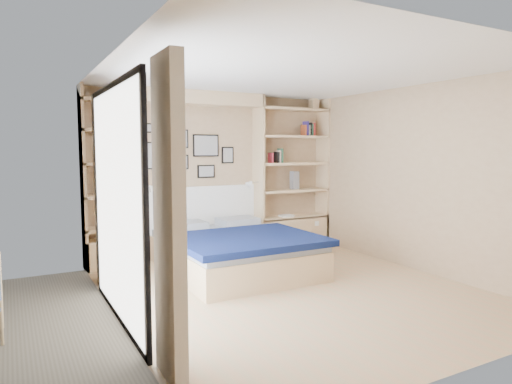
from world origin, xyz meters
TOP-DOWN VIEW (x-y plane):
  - ground at (0.00, 0.00)m, footprint 4.50×4.50m
  - room_shell at (-0.39, 1.52)m, footprint 4.50×4.50m
  - bed at (-0.21, 1.11)m, footprint 1.80×2.25m
  - photo_gallery at (-0.45, 2.22)m, footprint 1.48×0.02m
  - reading_lamps at (-0.30, 2.00)m, footprint 1.92×0.12m
  - shelf_decor at (1.14, 2.07)m, footprint 3.59×0.23m

SIDE VIEW (x-z plane):
  - ground at x=0.00m, z-range 0.00..0.00m
  - bed at x=-0.21m, z-range -0.25..0.82m
  - room_shell at x=-0.39m, z-range -1.17..3.33m
  - reading_lamps at x=-0.30m, z-range 1.03..1.17m
  - photo_gallery at x=-0.45m, z-range 1.19..2.01m
  - shelf_decor at x=1.14m, z-range 0.69..2.72m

